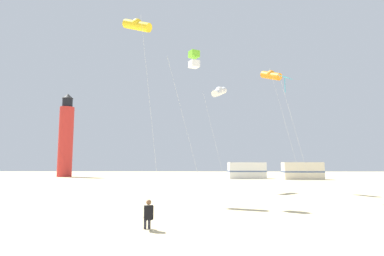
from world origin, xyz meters
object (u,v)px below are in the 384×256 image
object	(u,v)px
kite_tube_white	(219,92)
kite_tube_gold	(137,25)
kite_flyer_standing	(148,214)
lighthouse_distant	(66,137)
rv_van_cream	(302,171)
rv_van_white	(247,171)
kite_tube_orange	(271,75)
kite_box_lime	(194,59)
kite_diamond_cyan	(285,82)

from	to	relation	value
kite_tube_white	kite_tube_gold	xyz separation A→B (m)	(-6.71, -8.19, 3.31)
kite_flyer_standing	lighthouse_distant	world-z (taller)	lighthouse_distant
kite_tube_gold	rv_van_cream	bearing A→B (deg)	54.07
rv_van_white	kite_tube_orange	bearing A→B (deg)	-97.16
kite_box_lime	lighthouse_distant	distance (m)	49.28
kite_tube_white	kite_tube_gold	size ratio (longest dim) A/B	0.76
kite_box_lime	kite_tube_white	bearing A→B (deg)	77.37
kite_tube_gold	lighthouse_distant	distance (m)	45.46
kite_tube_white	kite_diamond_cyan	world-z (taller)	kite_tube_white
kite_flyer_standing	kite_tube_white	size ratio (longest dim) A/B	0.11
rv_van_cream	kite_diamond_cyan	bearing A→B (deg)	-110.36
kite_flyer_standing	kite_diamond_cyan	world-z (taller)	kite_diamond_cyan
kite_tube_white	rv_van_white	distance (m)	26.56
kite_tube_gold	kite_tube_orange	size ratio (longest dim) A/B	1.17
kite_flyer_standing	rv_van_white	world-z (taller)	rv_van_white
kite_diamond_cyan	rv_van_cream	distance (m)	31.51
lighthouse_distant	rv_van_white	xyz separation A→B (m)	(35.14, -6.61, -6.45)
kite_flyer_standing	kite_diamond_cyan	xyz separation A→B (m)	(8.51, 11.36, 8.18)
kite_flyer_standing	kite_tube_white	bearing A→B (deg)	-119.49
kite_tube_orange	rv_van_white	world-z (taller)	kite_tube_orange
kite_box_lime	kite_tube_orange	distance (m)	11.91
kite_flyer_standing	rv_van_white	bearing A→B (deg)	-120.83
lighthouse_distant	kite_tube_gold	bearing A→B (deg)	-60.40
kite_box_lime	kite_tube_gold	bearing A→B (deg)	154.34
kite_tube_orange	lighthouse_distant	bearing A→B (deg)	136.67
kite_tube_gold	lighthouse_distant	size ratio (longest dim) A/B	0.82
kite_tube_white	lighthouse_distant	distance (m)	42.55
kite_tube_white	lighthouse_distant	bearing A→B (deg)	133.05
rv_van_cream	kite_tube_gold	bearing A→B (deg)	-126.84
kite_diamond_cyan	kite_tube_orange	size ratio (longest dim) A/B	0.79
kite_flyer_standing	lighthouse_distant	bearing A→B (deg)	-80.99
kite_diamond_cyan	rv_van_cream	xyz separation A→B (m)	(10.20, 28.88, -7.40)
rv_van_white	lighthouse_distant	bearing A→B (deg)	164.73
kite_flyer_standing	rv_van_cream	size ratio (longest dim) A/B	0.18
kite_flyer_standing	kite_diamond_cyan	distance (m)	16.38
kite_diamond_cyan	kite_flyer_standing	bearing A→B (deg)	-126.82
kite_flyer_standing	kite_tube_gold	distance (m)	16.55
rv_van_white	rv_van_cream	world-z (taller)	same
kite_flyer_standing	kite_box_lime	world-z (taller)	kite_box_lime
kite_diamond_cyan	kite_tube_gold	xyz separation A→B (m)	(-11.34, -0.84, 4.28)
rv_van_cream	kite_flyer_standing	bearing A→B (deg)	-115.84
kite_tube_white	kite_diamond_cyan	xyz separation A→B (m)	(4.63, -7.36, -0.97)
kite_tube_white	kite_box_lime	size ratio (longest dim) A/B	1.03
kite_tube_gold	kite_tube_orange	bearing A→B (deg)	31.52
kite_tube_white	kite_diamond_cyan	bearing A→B (deg)	-57.83
kite_box_lime	rv_van_cream	world-z (taller)	kite_box_lime
kite_tube_white	rv_van_cream	xyz separation A→B (m)	(14.82, 21.52, -8.37)
kite_flyer_standing	kite_tube_orange	xyz separation A→B (m)	(8.87, 17.70, 10.50)
kite_flyer_standing	kite_tube_gold	size ratio (longest dim) A/B	0.08
kite_diamond_cyan	kite_tube_orange	bearing A→B (deg)	86.72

